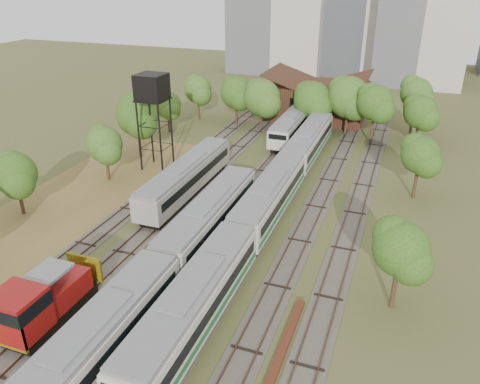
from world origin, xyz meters
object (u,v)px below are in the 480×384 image
at_px(railcar_green_set, 270,198).
at_px(shunter_locomotive, 39,304).
at_px(railcar_red_set, 163,270).
at_px(water_tower, 152,90).

height_order(railcar_green_set, shunter_locomotive, shunter_locomotive).
bearing_deg(railcar_red_set, water_tower, 120.30).
height_order(railcar_red_set, water_tower, water_tower).
relative_size(railcar_red_set, railcar_green_set, 0.66).
bearing_deg(water_tower, railcar_green_set, -23.89).
distance_m(railcar_red_set, water_tower, 26.69).
relative_size(shunter_locomotive, water_tower, 0.70).
distance_m(railcar_green_set, shunter_locomotive, 23.21).
height_order(railcar_red_set, shunter_locomotive, shunter_locomotive).
relative_size(railcar_green_set, water_tower, 4.47).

